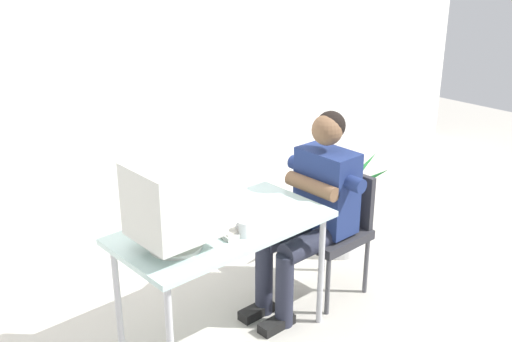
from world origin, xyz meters
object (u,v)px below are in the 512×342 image
object	(u,v)px
crt_monitor	(174,200)
keyboard	(217,223)
desk	(223,236)
desk_mug	(244,229)
office_chair	(333,225)
person_seated	(313,205)
potted_plant	(341,215)

from	to	relation	value
crt_monitor	keyboard	size ratio (longest dim) A/B	1.11
desk	desk_mug	bearing A→B (deg)	-91.22
keyboard	office_chair	bearing A→B (deg)	-2.71
keyboard	person_seated	distance (m)	0.73
desk	potted_plant	distance (m)	1.42
office_chair	person_seated	distance (m)	0.28
crt_monitor	desk_mug	world-z (taller)	crt_monitor
office_chair	desk_mug	distance (m)	0.96
potted_plant	desk_mug	distance (m)	1.50
potted_plant	desk_mug	xyz separation A→B (m)	(-1.34, -0.45, 0.50)
desk	potted_plant	bearing A→B (deg)	11.64
desk	crt_monitor	xyz separation A→B (m)	(-0.34, -0.05, 0.33)
person_seated	potted_plant	bearing A→B (deg)	25.43
desk	office_chair	world-z (taller)	office_chair
keyboard	office_chair	size ratio (longest dim) A/B	0.51
desk	person_seated	bearing A→B (deg)	-2.69
keyboard	potted_plant	distance (m)	1.47
person_seated	desk	bearing A→B (deg)	177.31
desk_mug	crt_monitor	bearing A→B (deg)	158.76
desk	person_seated	size ratio (longest dim) A/B	0.96
crt_monitor	desk	bearing A→B (deg)	7.96
person_seated	potted_plant	world-z (taller)	person_seated
desk	desk_mug	size ratio (longest dim) A/B	14.15
office_chair	person_seated	size ratio (longest dim) A/B	0.65
office_chair	desk_mug	xyz separation A→B (m)	(-0.89, -0.15, 0.32)
keyboard	potted_plant	size ratio (longest dim) A/B	0.51
person_seated	desk_mug	xyz separation A→B (m)	(-0.69, -0.15, 0.13)
person_seated	keyboard	bearing A→B (deg)	176.55
desk	crt_monitor	distance (m)	0.47
desk	office_chair	size ratio (longest dim) A/B	1.48
crt_monitor	potted_plant	xyz separation A→B (m)	(1.67, 0.32, -0.72)
desk	office_chair	xyz separation A→B (m)	(0.89, -0.03, -0.21)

